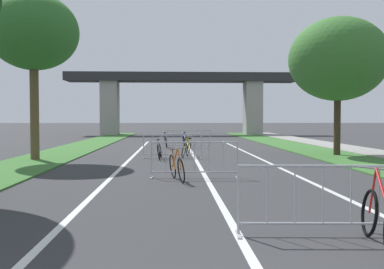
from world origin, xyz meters
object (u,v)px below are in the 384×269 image
(tree_right_maple_mid, at_px, (338,59))
(bicycle_purple_1, at_px, (166,141))
(tree_left_oak_near, at_px, (33,33))
(bicycle_blue_5, at_px, (186,141))
(crowd_barrier_second, at_px, (194,160))
(crowd_barrier_fourth, at_px, (188,139))
(crowd_barrier_nearest, at_px, (323,200))
(bicycle_red_2, at_px, (381,218))
(bicycle_yellow_4, at_px, (187,148))
(bicycle_orange_3, at_px, (176,167))
(bicycle_silver_0, at_px, (159,150))
(crowd_barrier_third, at_px, (172,146))

(tree_right_maple_mid, relative_size, bicycle_purple_1, 3.72)
(tree_left_oak_near, relative_size, bicycle_purple_1, 3.99)
(tree_right_maple_mid, bearing_deg, bicycle_blue_5, 138.69)
(crowd_barrier_second, xyz_separation_m, crowd_barrier_fourth, (0.29, 12.47, 0.00))
(crowd_barrier_fourth, relative_size, bicycle_blue_5, 1.47)
(crowd_barrier_nearest, xyz_separation_m, crowd_barrier_second, (-1.57, 6.24, 0.00))
(tree_right_maple_mid, xyz_separation_m, bicycle_red_2, (-4.71, -13.90, -4.00))
(crowd_barrier_nearest, xyz_separation_m, bicycle_yellow_4, (-1.57, 13.05, -0.14))
(crowd_barrier_nearest, bearing_deg, bicycle_blue_5, 94.27)
(tree_left_oak_near, distance_m, tree_right_maple_mid, 13.23)
(bicycle_purple_1, relative_size, bicycle_red_2, 0.97)
(tree_left_oak_near, xyz_separation_m, bicycle_orange_3, (5.71, -6.02, -4.78))
(bicycle_silver_0, height_order, bicycle_orange_3, bicycle_orange_3)
(crowd_barrier_second, height_order, bicycle_yellow_4, crowd_barrier_second)
(bicycle_purple_1, bearing_deg, crowd_barrier_third, -90.22)
(crowd_barrier_nearest, relative_size, crowd_barrier_third, 1.01)
(bicycle_red_2, relative_size, bicycle_orange_3, 1.01)
(crowd_barrier_second, distance_m, crowd_barrier_third, 6.27)
(crowd_barrier_nearest, distance_m, crowd_barrier_third, 12.67)
(crowd_barrier_fourth, xyz_separation_m, bicycle_red_2, (1.88, -19.28, -0.14))
(bicycle_orange_3, relative_size, bicycle_blue_5, 1.00)
(tree_left_oak_near, relative_size, tree_right_maple_mid, 1.07)
(bicycle_yellow_4, relative_size, bicycle_blue_5, 0.94)
(tree_left_oak_near, relative_size, crowd_barrier_fourth, 2.67)
(bicycle_orange_3, bearing_deg, crowd_barrier_third, -101.39)
(crowd_barrier_second, relative_size, bicycle_red_2, 1.47)
(tree_right_maple_mid, xyz_separation_m, bicycle_yellow_4, (-6.89, -0.27, -4.01))
(tree_right_maple_mid, xyz_separation_m, bicycle_blue_5, (-6.75, 5.93, -4.02))
(tree_left_oak_near, relative_size, bicycle_blue_5, 3.93)
(crowd_barrier_third, bearing_deg, bicycle_red_2, -77.86)
(crowd_barrier_nearest, xyz_separation_m, crowd_barrier_third, (-2.21, 12.47, 0.00))
(bicycle_orange_3, height_order, bicycle_yellow_4, bicycle_yellow_4)
(bicycle_purple_1, distance_m, bicycle_blue_5, 1.17)
(bicycle_silver_0, relative_size, bicycle_blue_5, 0.97)
(bicycle_orange_3, bearing_deg, bicycle_yellow_4, -106.41)
(crowd_barrier_third, height_order, bicycle_purple_1, crowd_barrier_third)
(crowd_barrier_fourth, height_order, bicycle_red_2, crowd_barrier_fourth)
(bicycle_purple_1, bearing_deg, crowd_barrier_nearest, -85.85)
(tree_right_maple_mid, height_order, bicycle_orange_3, tree_right_maple_mid)
(crowd_barrier_second, distance_m, bicycle_orange_3, 0.74)
(crowd_barrier_second, relative_size, bicycle_blue_5, 1.48)
(crowd_barrier_third, height_order, crowd_barrier_fourth, same)
(crowd_barrier_third, distance_m, bicycle_yellow_4, 0.87)
(crowd_barrier_fourth, distance_m, bicycle_blue_5, 0.59)
(bicycle_orange_3, bearing_deg, bicycle_purple_1, -100.19)
(crowd_barrier_third, distance_m, crowd_barrier_fourth, 6.30)
(crowd_barrier_second, bearing_deg, crowd_barrier_nearest, -75.83)
(bicycle_purple_1, bearing_deg, crowd_barrier_fourth, -21.95)
(crowd_barrier_third, relative_size, bicycle_yellow_4, 1.56)
(crowd_barrier_nearest, height_order, bicycle_yellow_4, crowd_barrier_nearest)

